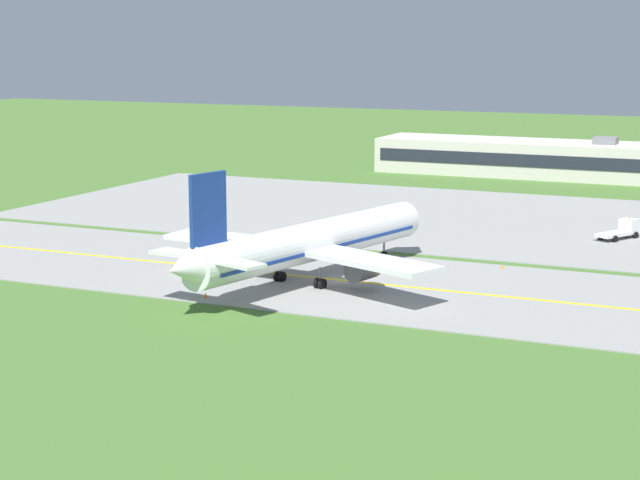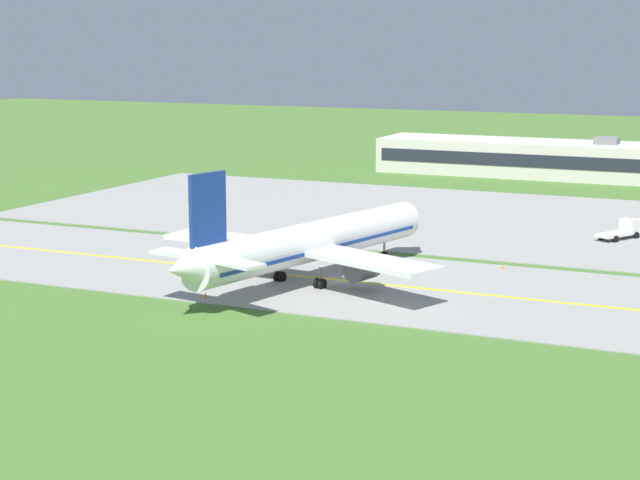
# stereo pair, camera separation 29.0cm
# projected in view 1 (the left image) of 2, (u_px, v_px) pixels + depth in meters

# --- Properties ---
(ground_plane) EXTENTS (500.00, 500.00, 0.00)m
(ground_plane) POSITION_uv_depth(u_px,v_px,m) (330.00, 280.00, 108.93)
(ground_plane) COLOR #47702D
(taxiway_strip) EXTENTS (240.00, 28.00, 0.10)m
(taxiway_strip) POSITION_uv_depth(u_px,v_px,m) (330.00, 280.00, 108.92)
(taxiway_strip) COLOR gray
(taxiway_strip) RESTS_ON ground
(apron_pad) EXTENTS (140.00, 52.00, 0.10)m
(apron_pad) POSITION_uv_depth(u_px,v_px,m) (524.00, 222.00, 142.51)
(apron_pad) COLOR gray
(apron_pad) RESTS_ON ground
(taxiway_centreline) EXTENTS (220.00, 0.60, 0.01)m
(taxiway_centreline) POSITION_uv_depth(u_px,v_px,m) (330.00, 279.00, 108.91)
(taxiway_centreline) COLOR yellow
(taxiway_centreline) RESTS_ON taxiway_strip
(airplane_lead) EXTENTS (32.09, 39.25, 12.70)m
(airplane_lead) POSITION_uv_depth(u_px,v_px,m) (309.00, 243.00, 106.92)
(airplane_lead) COLOR white
(airplane_lead) RESTS_ON ground
(service_truck_fuel) EXTENTS (4.84, 6.61, 2.59)m
(service_truck_fuel) POSITION_uv_depth(u_px,v_px,m) (623.00, 229.00, 130.92)
(service_truck_fuel) COLOR silver
(service_truck_fuel) RESTS_ON ground
(terminal_building) EXTENTS (57.85, 13.94, 7.39)m
(terminal_building) POSITION_uv_depth(u_px,v_px,m) (539.00, 159.00, 190.41)
(terminal_building) COLOR beige
(terminal_building) RESTS_ON ground
(traffic_cone_near_edge) EXTENTS (0.44, 0.44, 0.60)m
(traffic_cone_near_edge) POSITION_uv_depth(u_px,v_px,m) (206.00, 296.00, 101.06)
(traffic_cone_near_edge) COLOR orange
(traffic_cone_near_edge) RESTS_ON ground
(traffic_cone_mid_edge) EXTENTS (0.44, 0.44, 0.60)m
(traffic_cone_mid_edge) POSITION_uv_depth(u_px,v_px,m) (502.00, 267.00, 113.77)
(traffic_cone_mid_edge) COLOR orange
(traffic_cone_mid_edge) RESTS_ON ground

